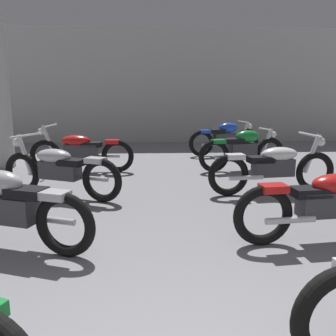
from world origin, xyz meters
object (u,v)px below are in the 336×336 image
(support_pillar, at_px, (1,93))
(motorcycle_right_row_1, at_px, (329,202))
(motorcycle_left_row_2, at_px, (59,169))
(motorcycle_right_row_4, at_px, (225,138))
(motorcycle_left_row_3, at_px, (81,150))
(motorcycle_right_row_3, at_px, (243,149))
(motorcycle_right_row_2, at_px, (274,166))
(motorcycle_left_row_1, at_px, (9,207))

(support_pillar, height_order, motorcycle_right_row_1, support_pillar)
(motorcycle_left_row_2, xyz_separation_m, motorcycle_right_row_4, (3.37, 3.74, 0.01))
(motorcycle_left_row_2, height_order, motorcycle_left_row_3, same)
(motorcycle_right_row_3, bearing_deg, motorcycle_left_row_3, -179.91)
(motorcycle_left_row_2, distance_m, motorcycle_right_row_1, 3.90)
(motorcycle_right_row_2, height_order, motorcycle_right_row_4, motorcycle_right_row_2)
(motorcycle_right_row_1, height_order, motorcycle_right_row_4, motorcycle_right_row_1)
(motorcycle_right_row_2, height_order, motorcycle_right_row_3, motorcycle_right_row_2)
(motorcycle_left_row_1, bearing_deg, motorcycle_left_row_2, 88.54)
(motorcycle_left_row_3, distance_m, motorcycle_right_row_1, 5.08)
(motorcycle_right_row_1, distance_m, motorcycle_right_row_4, 5.66)
(support_pillar, height_order, motorcycle_left_row_1, support_pillar)
(support_pillar, bearing_deg, motorcycle_right_row_1, -40.45)
(motorcycle_left_row_1, bearing_deg, support_pillar, 111.02)
(motorcycle_left_row_2, bearing_deg, motorcycle_right_row_2, 0.50)
(motorcycle_left_row_1, xyz_separation_m, motorcycle_right_row_3, (3.43, 3.82, 0.00))
(support_pillar, height_order, motorcycle_right_row_3, support_pillar)
(motorcycle_left_row_3, xyz_separation_m, motorcycle_right_row_2, (3.43, -1.83, 0.00))
(motorcycle_right_row_2, bearing_deg, motorcycle_left_row_3, 151.96)
(motorcycle_left_row_3, bearing_deg, motorcycle_right_row_1, -47.99)
(motorcycle_left_row_1, relative_size, motorcycle_right_row_4, 0.98)
(motorcycle_right_row_1, distance_m, motorcycle_right_row_3, 3.78)
(motorcycle_right_row_1, xyz_separation_m, motorcycle_right_row_4, (-0.02, 5.66, 0.01))
(motorcycle_left_row_3, distance_m, motorcycle_right_row_3, 3.38)
(motorcycle_left_row_3, bearing_deg, motorcycle_left_row_1, -90.68)
(motorcycle_right_row_2, xyz_separation_m, motorcycle_right_row_4, (-0.05, 3.71, 0.01))
(motorcycle_right_row_1, height_order, motorcycle_right_row_2, same)
(motorcycle_left_row_2, relative_size, motorcycle_left_row_3, 0.94)
(motorcycle_right_row_4, bearing_deg, motorcycle_right_row_1, -89.77)
(support_pillar, bearing_deg, motorcycle_left_row_2, -54.67)
(motorcycle_left_row_1, bearing_deg, motorcycle_left_row_3, 89.32)
(motorcycle_right_row_2, bearing_deg, motorcycle_left_row_1, -150.24)
(motorcycle_left_row_3, relative_size, motorcycle_right_row_3, 1.12)
(motorcycle_left_row_1, xyz_separation_m, motorcycle_right_row_4, (3.42, 5.70, 0.00))
(motorcycle_left_row_1, height_order, motorcycle_left_row_3, motorcycle_left_row_3)
(motorcycle_left_row_2, xyz_separation_m, motorcycle_right_row_1, (3.39, -1.92, 0.00))
(motorcycle_right_row_3, bearing_deg, motorcycle_right_row_4, 90.22)
(motorcycle_left_row_1, distance_m, motorcycle_right_row_1, 3.44)
(support_pillar, relative_size, motorcycle_left_row_2, 1.58)
(motorcycle_left_row_2, xyz_separation_m, motorcycle_left_row_3, (-0.00, 1.86, 0.00))
(motorcycle_right_row_2, distance_m, motorcycle_right_row_3, 1.83)
(motorcycle_left_row_2, distance_m, motorcycle_right_row_2, 3.42)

